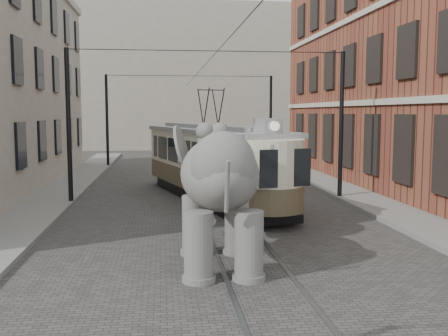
{
  "coord_description": "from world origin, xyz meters",
  "views": [
    {
      "loc": [
        -2.03,
        -14.58,
        3.56
      ],
      "look_at": [
        -0.42,
        -0.95,
        2.1
      ],
      "focal_mm": 41.85,
      "sensor_mm": 36.0,
      "label": 1
    }
  ],
  "objects": [
    {
      "name": "ground",
      "position": [
        0.0,
        0.0,
        0.0
      ],
      "size": [
        120.0,
        120.0,
        0.0
      ],
      "primitive_type": "plane",
      "color": "#44423F"
    },
    {
      "name": "tram_rails",
      "position": [
        0.0,
        0.0,
        0.01
      ],
      "size": [
        1.54,
        80.0,
        0.02
      ],
      "primitive_type": null,
      "color": "slate",
      "rests_on": "ground"
    },
    {
      "name": "sidewalk_right",
      "position": [
        6.0,
        0.0,
        0.07
      ],
      "size": [
        2.0,
        60.0,
        0.15
      ],
      "primitive_type": "cube",
      "color": "slate",
      "rests_on": "ground"
    },
    {
      "name": "brick_building",
      "position": [
        11.0,
        9.0,
        6.0
      ],
      "size": [
        8.0,
        26.0,
        12.0
      ],
      "primitive_type": "cube",
      "color": "brown",
      "rests_on": "ground"
    },
    {
      "name": "distant_block",
      "position": [
        0.0,
        40.0,
        7.0
      ],
      "size": [
        28.0,
        10.0,
        14.0
      ],
      "primitive_type": "cube",
      "color": "gray",
      "rests_on": "ground"
    },
    {
      "name": "catenary",
      "position": [
        -0.2,
        5.0,
        3.0
      ],
      "size": [
        11.0,
        30.2,
        6.0
      ],
      "primitive_type": null,
      "color": "black",
      "rests_on": "ground"
    },
    {
      "name": "tram",
      "position": [
        -0.1,
        6.31,
        2.25
      ],
      "size": [
        5.28,
        11.55,
        4.5
      ],
      "primitive_type": null,
      "rotation": [
        0.0,
        0.0,
        0.27
      ],
      "color": "beige",
      "rests_on": "ground"
    },
    {
      "name": "elephant",
      "position": [
        -0.75,
        -2.82,
        1.67
      ],
      "size": [
        3.11,
        5.51,
        3.33
      ],
      "primitive_type": null,
      "rotation": [
        0.0,
        0.0,
        -0.02
      ],
      "color": "#615F5A",
      "rests_on": "ground"
    }
  ]
}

